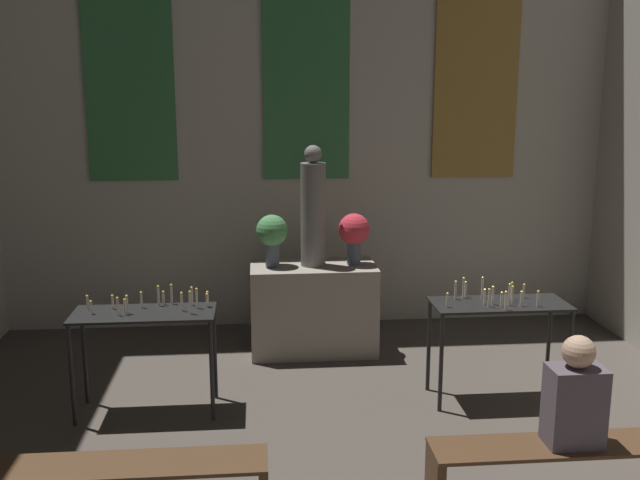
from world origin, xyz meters
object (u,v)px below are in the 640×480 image
at_px(flower_vase_right, 354,232).
at_px(candle_rack_left, 145,326).
at_px(person_seated, 575,397).
at_px(altar, 313,308).
at_px(flower_vase_left, 272,234).
at_px(pew_back_right, 572,460).
at_px(candle_rack_right, 499,316).
at_px(statue, 313,210).

bearing_deg(flower_vase_right, candle_rack_left, -145.53).
distance_m(candle_rack_left, person_seated, 3.44).
bearing_deg(altar, flower_vase_right, 0.00).
bearing_deg(flower_vase_left, pew_back_right, -57.84).
xyz_separation_m(flower_vase_left, candle_rack_left, (-1.11, -1.34, -0.50)).
bearing_deg(candle_rack_right, flower_vase_right, 129.47).
height_order(altar, candle_rack_right, candle_rack_right).
relative_size(altar, candle_rack_left, 1.10).
distance_m(statue, flower_vase_left, 0.49).
bearing_deg(flower_vase_left, statue, 0.00).
xyz_separation_m(altar, statue, (0.00, 0.00, 1.05)).
bearing_deg(flower_vase_right, altar, 180.00).
distance_m(statue, person_seated, 3.45).
bearing_deg(altar, statue, 0.00).
bearing_deg(person_seated, candle_rack_left, 150.62).
xyz_separation_m(altar, flower_vase_left, (-0.42, 0.00, 0.81)).
bearing_deg(candle_rack_right, statue, 138.72).
height_order(pew_back_right, person_seated, person_seated).
relative_size(altar, statue, 1.05).
bearing_deg(pew_back_right, candle_rack_left, 150.72).
distance_m(statue, candle_rack_right, 2.17).
distance_m(candle_rack_left, pew_back_right, 3.48).
relative_size(candle_rack_left, person_seated, 1.59).
relative_size(candle_rack_left, pew_back_right, 0.63).
bearing_deg(candle_rack_left, candle_rack_right, -0.08).
height_order(statue, flower_vase_right, statue).
distance_m(flower_vase_right, candle_rack_left, 2.42).
bearing_deg(statue, candle_rack_left, -138.76).
xyz_separation_m(altar, flower_vase_right, (0.42, 0.00, 0.81)).
xyz_separation_m(flower_vase_right, pew_back_right, (1.05, -3.03, -0.96)).
bearing_deg(flower_vase_left, flower_vase_right, 0.00).
xyz_separation_m(candle_rack_left, pew_back_right, (3.01, -1.69, -0.45)).
bearing_deg(candle_rack_left, statue, 41.24).
distance_m(flower_vase_right, pew_back_right, 3.35).
bearing_deg(flower_vase_right, person_seated, -71.00).
xyz_separation_m(statue, candle_rack_left, (-1.53, -1.34, -0.74)).
bearing_deg(candle_rack_left, flower_vase_left, 50.51).
bearing_deg(altar, pew_back_right, -63.96).
bearing_deg(altar, person_seated, -64.15).
xyz_separation_m(flower_vase_left, flower_vase_right, (0.85, 0.00, 0.00)).
relative_size(statue, candle_rack_right, 1.04).
relative_size(flower_vase_right, candle_rack_right, 0.45).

